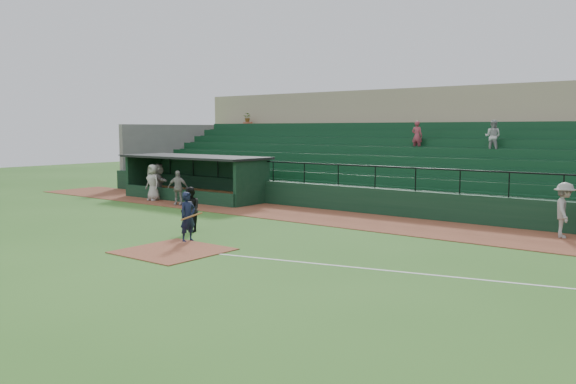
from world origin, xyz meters
The scene contains 12 objects.
ground centered at (0.00, 0.00, 0.00)m, with size 90.00×90.00×0.00m, color #2D5E1E.
warning_track centered at (0.00, 8.00, 0.01)m, with size 40.00×4.00×0.03m, color brown.
home_plate_dirt centered at (0.00, -1.00, 0.01)m, with size 3.00×3.00×0.03m, color brown.
foul_line centered at (8.00, 1.20, 0.01)m, with size 18.00×0.09×0.01m, color white.
stadium_structure centered at (0.00, 16.46, 2.30)m, with size 38.00×13.08×6.40m.
dugout centered at (-9.75, 9.56, 1.33)m, with size 8.90×3.20×2.42m.
batter_at_plate centered at (-0.82, 0.40, 0.87)m, with size 1.02×0.70×1.74m.
umpire centered at (-2.21, 1.80, 0.86)m, with size 0.84×0.65×1.72m, color black.
runner centered at (9.32, 9.03, 1.02)m, with size 1.28×0.74×1.99m, color gray.
dugout_player_a centered at (-8.47, 6.75, 0.91)m, with size 1.03×0.43×1.76m, color gray.
dugout_player_b centered at (-10.99, 7.22, 1.01)m, with size 0.96×0.62×1.96m, color #ABA6A0.
dugout_player_c centered at (-11.37, 7.95, 1.01)m, with size 1.81×0.58×1.95m, color #A9A59F.
Camera 1 is at (14.28, -13.43, 3.90)m, focal length 36.83 mm.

